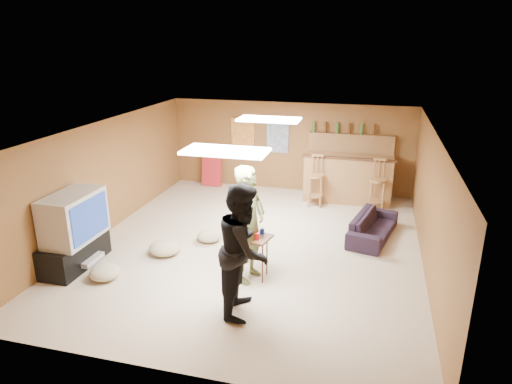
% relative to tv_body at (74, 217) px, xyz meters
% --- Properties ---
extents(ground, '(7.00, 7.00, 0.00)m').
position_rel_tv_body_xyz_m(ground, '(2.65, 1.50, -0.90)').
color(ground, '#BDA890').
rests_on(ground, ground).
extents(ceiling, '(6.00, 7.00, 0.02)m').
position_rel_tv_body_xyz_m(ceiling, '(2.65, 1.50, 1.30)').
color(ceiling, silver).
rests_on(ceiling, ground).
extents(wall_back, '(6.00, 0.02, 2.20)m').
position_rel_tv_body_xyz_m(wall_back, '(2.65, 5.00, 0.20)').
color(wall_back, brown).
rests_on(wall_back, ground).
extents(wall_front, '(6.00, 0.02, 2.20)m').
position_rel_tv_body_xyz_m(wall_front, '(2.65, -2.00, 0.20)').
color(wall_front, brown).
rests_on(wall_front, ground).
extents(wall_left, '(0.02, 7.00, 2.20)m').
position_rel_tv_body_xyz_m(wall_left, '(-0.35, 1.50, 0.20)').
color(wall_left, brown).
rests_on(wall_left, ground).
extents(wall_right, '(0.02, 7.00, 2.20)m').
position_rel_tv_body_xyz_m(wall_right, '(5.65, 1.50, 0.20)').
color(wall_right, brown).
rests_on(wall_right, ground).
extents(tv_stand, '(0.55, 1.30, 0.50)m').
position_rel_tv_body_xyz_m(tv_stand, '(-0.07, 0.00, -0.65)').
color(tv_stand, black).
rests_on(tv_stand, ground).
extents(dvd_box, '(0.35, 0.50, 0.08)m').
position_rel_tv_body_xyz_m(dvd_box, '(0.15, 0.00, -0.75)').
color(dvd_box, '#B2B2B7').
rests_on(dvd_box, tv_stand).
extents(tv_body, '(0.60, 1.10, 0.80)m').
position_rel_tv_body_xyz_m(tv_body, '(0.00, 0.00, 0.00)').
color(tv_body, '#B2B2B7').
rests_on(tv_body, tv_stand).
extents(tv_screen, '(0.02, 0.95, 0.65)m').
position_rel_tv_body_xyz_m(tv_screen, '(0.31, 0.00, 0.00)').
color(tv_screen, navy).
rests_on(tv_screen, tv_body).
extents(bar_counter, '(2.00, 0.60, 1.10)m').
position_rel_tv_body_xyz_m(bar_counter, '(4.15, 4.45, -0.35)').
color(bar_counter, '#8E5E33').
rests_on(bar_counter, ground).
extents(bar_lip, '(2.10, 0.12, 0.05)m').
position_rel_tv_body_xyz_m(bar_lip, '(4.15, 4.20, 0.20)').
color(bar_lip, '#432515').
rests_on(bar_lip, bar_counter).
extents(bar_shelf, '(2.00, 0.18, 0.05)m').
position_rel_tv_body_xyz_m(bar_shelf, '(4.15, 4.90, 0.60)').
color(bar_shelf, '#8E5E33').
rests_on(bar_shelf, bar_backing).
extents(bar_backing, '(2.00, 0.14, 0.60)m').
position_rel_tv_body_xyz_m(bar_backing, '(4.15, 4.92, 0.30)').
color(bar_backing, '#8E5E33').
rests_on(bar_backing, bar_counter).
extents(poster_left, '(0.60, 0.03, 0.85)m').
position_rel_tv_body_xyz_m(poster_left, '(1.45, 4.96, 0.45)').
color(poster_left, '#BF3F26').
rests_on(poster_left, wall_back).
extents(poster_right, '(0.55, 0.03, 0.80)m').
position_rel_tv_body_xyz_m(poster_right, '(2.35, 4.96, 0.45)').
color(poster_right, '#334C99').
rests_on(poster_right, wall_back).
extents(folding_chair_stack, '(0.50, 0.26, 0.91)m').
position_rel_tv_body_xyz_m(folding_chair_stack, '(0.65, 4.80, -0.45)').
color(folding_chair_stack, red).
rests_on(folding_chair_stack, ground).
extents(ceiling_panel_front, '(1.20, 0.60, 0.04)m').
position_rel_tv_body_xyz_m(ceiling_panel_front, '(2.65, 0.00, 1.27)').
color(ceiling_panel_front, white).
rests_on(ceiling_panel_front, ceiling).
extents(ceiling_panel_back, '(1.20, 0.60, 0.04)m').
position_rel_tv_body_xyz_m(ceiling_panel_back, '(2.65, 2.70, 1.27)').
color(ceiling_panel_back, white).
rests_on(ceiling_panel_back, ceiling).
extents(person_olive, '(0.58, 0.76, 1.89)m').
position_rel_tv_body_xyz_m(person_olive, '(2.90, 0.33, 0.04)').
color(person_olive, '#636D3F').
rests_on(person_olive, ground).
extents(person_black, '(0.80, 0.98, 1.89)m').
position_rel_tv_body_xyz_m(person_black, '(3.06, -0.54, 0.04)').
color(person_black, black).
rests_on(person_black, ground).
extents(sofa, '(0.98, 1.71, 0.47)m').
position_rel_tv_body_xyz_m(sofa, '(4.79, 2.45, -0.66)').
color(sofa, black).
rests_on(sofa, ground).
extents(tray_table, '(0.63, 0.55, 0.72)m').
position_rel_tv_body_xyz_m(tray_table, '(2.94, 0.39, -0.54)').
color(tray_table, '#432515').
rests_on(tray_table, ground).
extents(cup_red_near, '(0.11, 0.11, 0.12)m').
position_rel_tv_body_xyz_m(cup_red_near, '(2.82, 0.47, -0.12)').
color(cup_red_near, red).
rests_on(cup_red_near, tray_table).
extents(cup_red_far, '(0.10, 0.10, 0.11)m').
position_rel_tv_body_xyz_m(cup_red_far, '(3.03, 0.29, -0.13)').
color(cup_red_far, red).
rests_on(cup_red_far, tray_table).
extents(cup_blue, '(0.08, 0.08, 0.10)m').
position_rel_tv_body_xyz_m(cup_blue, '(3.06, 0.51, -0.13)').
color(cup_blue, navy).
rests_on(cup_blue, tray_table).
extents(bar_stool_left, '(0.41, 0.41, 1.11)m').
position_rel_tv_body_xyz_m(bar_stool_left, '(3.47, 3.93, -0.35)').
color(bar_stool_left, '#8E5E33').
rests_on(bar_stool_left, ground).
extents(bar_stool_right, '(0.44, 0.44, 1.30)m').
position_rel_tv_body_xyz_m(bar_stool_right, '(4.83, 3.92, -0.25)').
color(bar_stool_right, '#8E5E33').
rests_on(bar_stool_right, ground).
extents(cushion_near_tv, '(0.75, 0.75, 0.26)m').
position_rel_tv_body_xyz_m(cushion_near_tv, '(1.21, 0.79, -0.77)').
color(cushion_near_tv, tan).
rests_on(cushion_near_tv, ground).
extents(cushion_mid, '(0.53, 0.53, 0.21)m').
position_rel_tv_body_xyz_m(cushion_mid, '(1.78, 1.51, -0.79)').
color(cushion_mid, tan).
rests_on(cushion_mid, ground).
extents(cushion_far, '(0.62, 0.62, 0.22)m').
position_rel_tv_body_xyz_m(cushion_far, '(0.65, -0.27, -0.79)').
color(cushion_far, tan).
rests_on(cushion_far, ground).
extents(bottle_row, '(1.48, 0.08, 0.26)m').
position_rel_tv_body_xyz_m(bottle_row, '(3.95, 4.88, 0.75)').
color(bottle_row, '#3F7233').
rests_on(bottle_row, bar_shelf).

